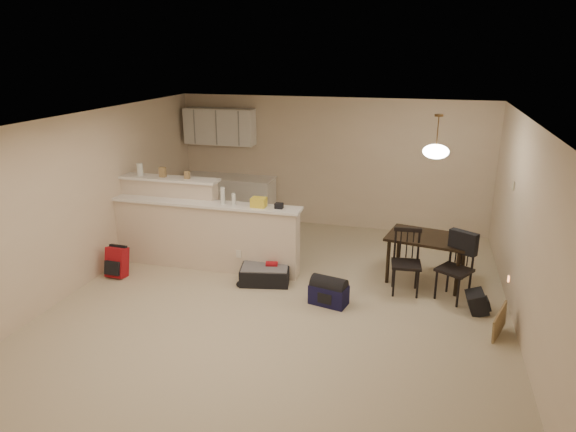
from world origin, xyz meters
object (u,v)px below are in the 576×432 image
(suitcase, at_px, (265,275))
(black_daypack, at_px, (477,302))
(navy_duffel, at_px, (329,295))
(dining_table, at_px, (428,242))
(pendant_lamp, at_px, (436,151))
(red_backpack, at_px, (117,262))
(dining_chair_near, at_px, (406,262))
(dining_chair_far, at_px, (455,268))

(suitcase, height_order, black_daypack, black_daypack)
(navy_duffel, bearing_deg, dining_table, 54.17)
(dining_table, height_order, suitcase, dining_table)
(pendant_lamp, distance_m, black_daypack, 2.13)
(pendant_lamp, distance_m, red_backpack, 5.02)
(dining_chair_near, relative_size, navy_duffel, 1.84)
(dining_table, bearing_deg, navy_duffel, -127.86)
(navy_duffel, bearing_deg, dining_chair_near, 45.53)
(dining_table, xyz_separation_m, navy_duffel, (-1.26, -1.11, -0.49))
(dining_table, distance_m, dining_chair_near, 0.57)
(dining_chair_far, bearing_deg, dining_chair_near, -152.70)
(pendant_lamp, xyz_separation_m, black_daypack, (0.68, -0.81, -1.85))
(dining_chair_near, height_order, red_backpack, dining_chair_near)
(navy_duffel, relative_size, black_daypack, 1.60)
(dining_chair_near, bearing_deg, suitcase, -179.74)
(red_backpack, xyz_separation_m, navy_duffel, (3.32, -0.05, -0.09))
(dining_chair_far, bearing_deg, red_backpack, -142.58)
(navy_duffel, bearing_deg, pendant_lamp, 54.17)
(black_daypack, bearing_deg, dining_chair_far, 41.01)
(red_backpack, distance_m, navy_duffel, 3.32)
(pendant_lamp, bearing_deg, red_backpack, -167.07)
(dining_table, bearing_deg, pendant_lamp, -150.64)
(red_backpack, height_order, black_daypack, red_backpack)
(suitcase, bearing_deg, navy_duffel, -33.31)
(red_backpack, bearing_deg, suitcase, 11.75)
(dining_chair_near, distance_m, black_daypack, 1.07)
(pendant_lamp, bearing_deg, suitcase, -163.57)
(suitcase, xyz_separation_m, red_backpack, (-2.27, -0.37, 0.11))
(dining_table, relative_size, navy_duffel, 2.51)
(dining_chair_far, distance_m, suitcase, 2.72)
(pendant_lamp, xyz_separation_m, dining_chair_near, (-0.27, -0.47, -1.52))
(dining_table, xyz_separation_m, pendant_lamp, (-0.00, -0.00, 1.36))
(red_backpack, relative_size, black_daypack, 1.45)
(black_daypack, bearing_deg, dining_table, 34.77)
(dining_table, xyz_separation_m, dining_chair_near, (-0.27, -0.47, -0.16))
(dining_chair_far, xyz_separation_m, navy_duffel, (-1.64, -0.59, -0.34))
(dining_table, height_order, pendant_lamp, pendant_lamp)
(suitcase, relative_size, navy_duffel, 1.42)
(dining_table, relative_size, pendant_lamp, 2.05)
(suitcase, bearing_deg, red_backpack, 177.94)
(dining_chair_near, distance_m, dining_chair_far, 0.65)
(pendant_lamp, height_order, navy_duffel, pendant_lamp)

